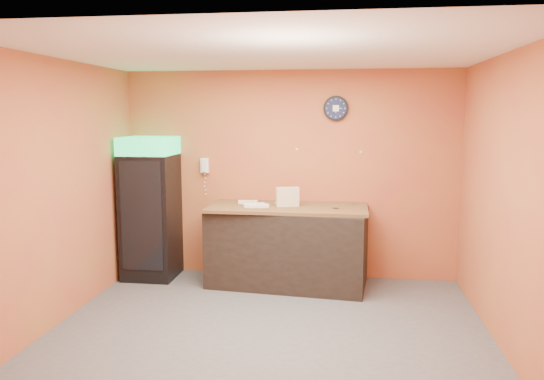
# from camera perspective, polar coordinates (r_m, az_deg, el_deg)

# --- Properties ---
(floor) EXTENTS (4.50, 4.50, 0.00)m
(floor) POSITION_cam_1_polar(r_m,az_deg,el_deg) (5.63, -0.41, -15.03)
(floor) COLOR #47474C
(floor) RESTS_ON ground
(back_wall) EXTENTS (4.50, 0.02, 2.80)m
(back_wall) POSITION_cam_1_polar(r_m,az_deg,el_deg) (7.21, 1.88, 1.66)
(back_wall) COLOR #A96A2F
(back_wall) RESTS_ON floor
(left_wall) EXTENTS (0.02, 4.00, 2.80)m
(left_wall) POSITION_cam_1_polar(r_m,az_deg,el_deg) (5.99, -22.25, -0.29)
(left_wall) COLOR #A96A2F
(left_wall) RESTS_ON floor
(right_wall) EXTENTS (0.02, 4.00, 2.80)m
(right_wall) POSITION_cam_1_polar(r_m,az_deg,el_deg) (5.40, 23.94, -1.26)
(right_wall) COLOR #A96A2F
(right_wall) RESTS_ON floor
(ceiling) EXTENTS (4.50, 4.00, 0.02)m
(ceiling) POSITION_cam_1_polar(r_m,az_deg,el_deg) (5.21, -0.44, 14.59)
(ceiling) COLOR white
(ceiling) RESTS_ON back_wall
(beverage_cooler) EXTENTS (0.67, 0.69, 1.92)m
(beverage_cooler) POSITION_cam_1_polar(r_m,az_deg,el_deg) (7.32, -13.03, -2.11)
(beverage_cooler) COLOR black
(beverage_cooler) RESTS_ON floor
(prep_counter) EXTENTS (2.08, 1.08, 1.00)m
(prep_counter) POSITION_cam_1_polar(r_m,az_deg,el_deg) (6.93, 1.68, -6.17)
(prep_counter) COLOR black
(prep_counter) RESTS_ON floor
(wall_clock) EXTENTS (0.33, 0.06, 0.33)m
(wall_clock) POSITION_cam_1_polar(r_m,az_deg,el_deg) (7.09, 6.89, 8.72)
(wall_clock) COLOR black
(wall_clock) RESTS_ON back_wall
(wall_phone) EXTENTS (0.11, 0.10, 0.20)m
(wall_phone) POSITION_cam_1_polar(r_m,az_deg,el_deg) (7.36, -7.25, 2.63)
(wall_phone) COLOR white
(wall_phone) RESTS_ON back_wall
(butcher_paper) EXTENTS (2.04, 0.92, 0.04)m
(butcher_paper) POSITION_cam_1_polar(r_m,az_deg,el_deg) (6.82, 1.69, -1.91)
(butcher_paper) COLOR brown
(butcher_paper) RESTS_ON prep_counter
(sub_roll_stack) EXTENTS (0.31, 0.18, 0.25)m
(sub_roll_stack) POSITION_cam_1_polar(r_m,az_deg,el_deg) (6.79, 1.68, -0.74)
(sub_roll_stack) COLOR beige
(sub_roll_stack) RESTS_ON butcher_paper
(wrapped_sandwich_left) EXTENTS (0.30, 0.22, 0.04)m
(wrapped_sandwich_left) POSITION_cam_1_polar(r_m,az_deg,el_deg) (6.78, -1.95, -1.62)
(wrapped_sandwich_left) COLOR silver
(wrapped_sandwich_left) RESTS_ON butcher_paper
(wrapped_sandwich_mid) EXTENTS (0.27, 0.15, 0.04)m
(wrapped_sandwich_mid) POSITION_cam_1_polar(r_m,az_deg,el_deg) (6.73, -1.43, -1.72)
(wrapped_sandwich_mid) COLOR silver
(wrapped_sandwich_mid) RESTS_ON butcher_paper
(wrapped_sandwich_right) EXTENTS (0.27, 0.14, 0.04)m
(wrapped_sandwich_right) POSITION_cam_1_polar(r_m,az_deg,el_deg) (7.03, -2.61, -1.30)
(wrapped_sandwich_right) COLOR silver
(wrapped_sandwich_right) RESTS_ON butcher_paper
(kitchen_tool) EXTENTS (0.06, 0.06, 0.06)m
(kitchen_tool) POSITION_cam_1_polar(r_m,az_deg,el_deg) (6.98, 1.63, -1.25)
(kitchen_tool) COLOR silver
(kitchen_tool) RESTS_ON butcher_paper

